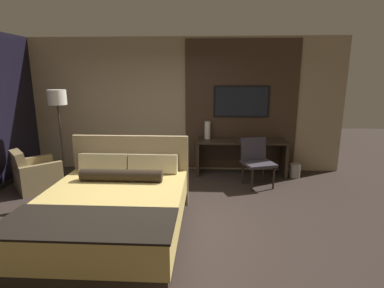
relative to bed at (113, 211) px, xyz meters
name	(u,v)px	position (x,y,z in m)	size (l,w,h in m)	color
ground_plane	(150,224)	(0.41, 0.31, -0.33)	(16.00, 16.00, 0.00)	#332823
wall_back_tv_panel	(180,105)	(0.61, 2.90, 1.07)	(7.20, 0.09, 2.80)	tan
bed	(113,211)	(0.00, 0.00, 0.00)	(1.80, 2.20, 1.12)	#33281E
desk	(241,151)	(1.89, 2.60, 0.16)	(1.84, 0.55, 0.73)	#2D2319
tv	(241,101)	(1.89, 2.83, 1.16)	(1.14, 0.04, 0.64)	black
desk_chair	(256,158)	(2.11, 1.97, 0.19)	(0.66, 0.66, 0.89)	#38333D
armchair_by_window	(36,175)	(-1.90, 1.54, -0.08)	(1.00, 1.00, 0.76)	olive
floor_lamp	(58,105)	(-1.64, 2.06, 1.15)	(0.34, 0.34, 1.77)	#282623
vase_tall	(207,130)	(1.20, 2.69, 0.58)	(0.12, 0.12, 0.37)	silver
book	(244,140)	(1.96, 2.56, 0.41)	(0.23, 0.16, 0.03)	navy
waste_bin	(295,171)	(2.98, 2.43, -0.19)	(0.22, 0.22, 0.28)	gray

